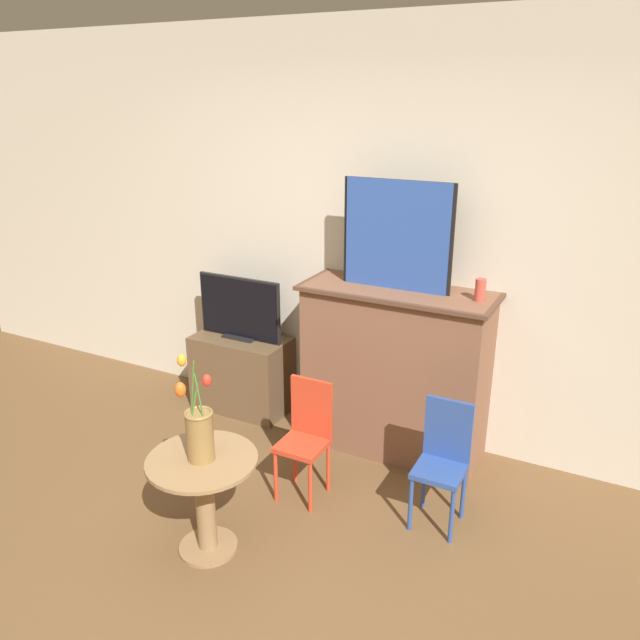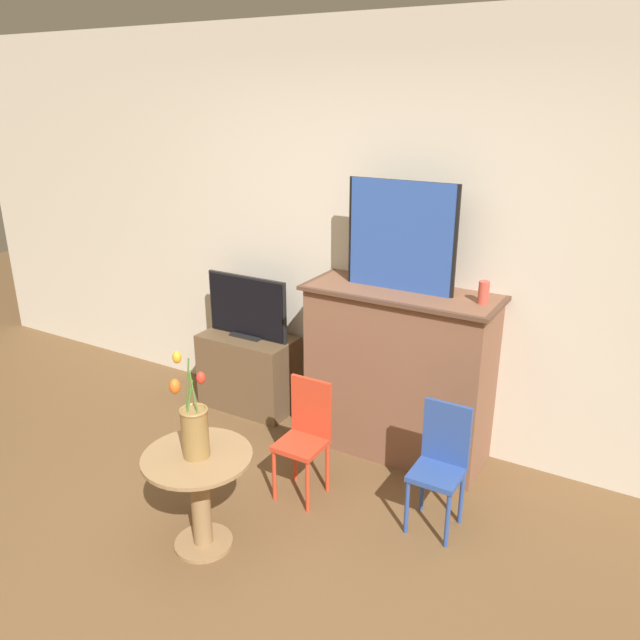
{
  "view_description": "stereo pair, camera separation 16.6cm",
  "coord_description": "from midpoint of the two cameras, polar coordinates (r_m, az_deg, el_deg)",
  "views": [
    {
      "loc": [
        1.51,
        -1.59,
        2.26
      ],
      "look_at": [
        0.01,
        1.3,
        1.06
      ],
      "focal_mm": 35.0,
      "sensor_mm": 36.0,
      "label": 1
    },
    {
      "loc": [
        1.65,
        -1.51,
        2.26
      ],
      "look_at": [
        0.01,
        1.3,
        1.06
      ],
      "focal_mm": 35.0,
      "sensor_mm": 36.0,
      "label": 2
    }
  ],
  "objects": [
    {
      "name": "chair_blue",
      "position": [
        3.49,
        9.82,
        -12.22
      ],
      "size": [
        0.26,
        0.26,
        0.71
      ],
      "color": "#2D4C99",
      "rests_on": "ground"
    },
    {
      "name": "fireplace_mantel",
      "position": [
        4.04,
        5.7,
        -4.54
      ],
      "size": [
        1.21,
        0.49,
        1.11
      ],
      "color": "brown",
      "rests_on": "ground"
    },
    {
      "name": "chair_red",
      "position": [
        3.67,
        -2.58,
        -10.23
      ],
      "size": [
        0.26,
        0.26,
        0.71
      ],
      "color": "red",
      "rests_on": "ground"
    },
    {
      "name": "ground_plane",
      "position": [
        3.16,
        -14.04,
        -26.09
      ],
      "size": [
        14.0,
        14.0,
        0.0
      ],
      "primitive_type": "plane",
      "color": "brown"
    },
    {
      "name": "side_table",
      "position": [
        3.33,
        -11.99,
        -15.08
      ],
      "size": [
        0.56,
        0.56,
        0.55
      ],
      "color": "#99754C",
      "rests_on": "ground"
    },
    {
      "name": "mantel_candle",
      "position": [
        3.69,
        13.2,
        2.68
      ],
      "size": [
        0.06,
        0.06,
        0.13
      ],
      "color": "#CC4C3D",
      "rests_on": "fireplace_mantel"
    },
    {
      "name": "painting",
      "position": [
        3.78,
        5.78,
        7.68
      ],
      "size": [
        0.69,
        0.03,
        0.66
      ],
      "color": "black",
      "rests_on": "fireplace_mantel"
    },
    {
      "name": "wall_back",
      "position": [
        4.11,
        4.08,
        7.41
      ],
      "size": [
        8.0,
        0.06,
        2.7
      ],
      "color": "beige",
      "rests_on": "ground"
    },
    {
      "name": "vase_tulips",
      "position": [
        3.14,
        -12.52,
        -9.82
      ],
      "size": [
        0.19,
        0.18,
        0.56
      ],
      "color": "olive",
      "rests_on": "side_table"
    },
    {
      "name": "tv_stand",
      "position": [
        4.7,
        -8.14,
        -4.83
      ],
      "size": [
        0.7,
        0.39,
        0.57
      ],
      "color": "brown",
      "rests_on": "ground"
    },
    {
      "name": "tv_monitor",
      "position": [
        4.52,
        -8.41,
        0.99
      ],
      "size": [
        0.66,
        0.12,
        0.46
      ],
      "color": "black",
      "rests_on": "tv_stand"
    }
  ]
}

